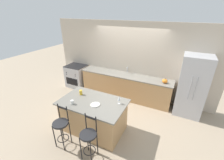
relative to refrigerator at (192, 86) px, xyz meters
name	(u,v)px	position (x,y,z in m)	size (l,w,h in m)	color
ground_plane	(121,101)	(-2.15, -0.31, -0.95)	(18.00, 18.00, 0.00)	tan
wall_back	(129,60)	(-2.15, 0.35, 0.40)	(6.00, 0.07, 2.70)	beige
back_counter	(125,86)	(-2.15, 0.05, -0.49)	(3.34, 0.64, 0.91)	tan
sink_faucet	(127,69)	(-2.15, 0.24, 0.10)	(0.02, 0.13, 0.22)	#ADAFB5
kitchen_island	(94,116)	(-2.26, -1.92, -0.50)	(1.69, 1.04, 0.91)	tan
refrigerator	(192,86)	(0.00, 0.00, 0.00)	(0.77, 0.69, 1.90)	#BCBCC1
oven_range	(77,76)	(-4.31, -0.01, -0.49)	(0.79, 0.70, 0.92)	#B7B7BC
bar_stool_near	(61,127)	(-2.64, -2.70, -0.39)	(0.36, 0.36, 1.09)	black
bar_stool_far	(89,138)	(-1.87, -2.70, -0.39)	(0.36, 0.36, 1.09)	black
dinner_plate	(95,105)	(-2.12, -2.02, -0.04)	(0.25, 0.25, 0.02)	beige
wine_glass	(119,99)	(-1.62, -1.71, 0.10)	(0.07, 0.07, 0.20)	white
coffee_mug	(72,102)	(-2.65, -2.23, 0.00)	(0.11, 0.08, 0.10)	white
tumbler_cup	(81,92)	(-2.73, -1.77, 0.02)	(0.08, 0.08, 0.13)	gold
pumpkin_decoration	(165,81)	(-0.78, -0.03, 0.03)	(0.17, 0.17, 0.16)	orange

